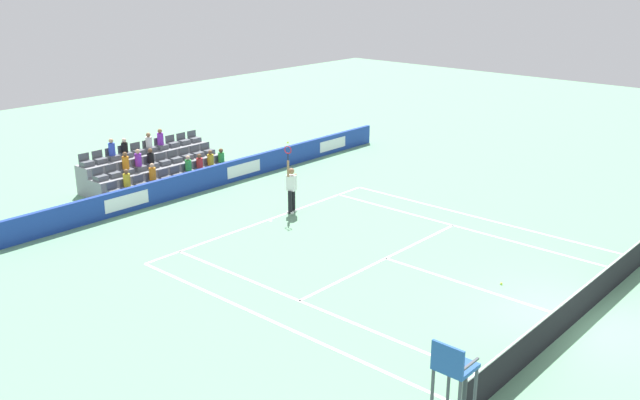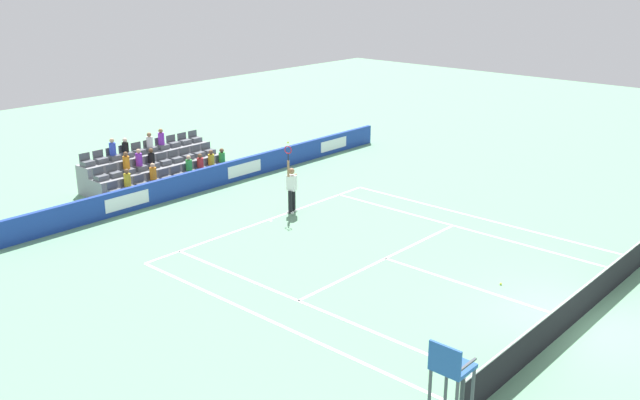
{
  "view_description": "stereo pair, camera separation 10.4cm",
  "coord_description": "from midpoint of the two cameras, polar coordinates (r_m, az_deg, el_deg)",
  "views": [
    {
      "loc": [
        17.33,
        6.15,
        9.1
      ],
      "look_at": [
        -0.61,
        -9.81,
        1.1
      ],
      "focal_mm": 39.77,
      "sensor_mm": 36.0,
      "label": 1
    },
    {
      "loc": [
        17.26,
        6.22,
        9.1
      ],
      "look_at": [
        -0.61,
        -9.81,
        1.1
      ],
      "focal_mm": 39.77,
      "sensor_mm": 36.0,
      "label": 2
    }
  ],
  "objects": [
    {
      "name": "line_singles_sideline_left",
      "position": [
        20.09,
        -0.87,
        -8.49
      ],
      "size": [
        0.1,
        11.89,
        0.01
      ],
      "primitive_type": "cube",
      "color": "white",
      "rests_on": "ground"
    },
    {
      "name": "line_singles_sideline_right",
      "position": [
        26.24,
        11.37,
        -2.24
      ],
      "size": [
        0.1,
        11.89,
        0.01
      ],
      "primitive_type": "cube",
      "color": "white",
      "rests_on": "ground"
    },
    {
      "name": "line_centre_mark",
      "position": [
        26.55,
        -4.18,
        -1.66
      ],
      "size": [
        0.1,
        0.2,
        0.01
      ],
      "primitive_type": "cube",
      "color": "white",
      "rests_on": "ground"
    },
    {
      "name": "stadium_stand",
      "position": [
        31.65,
        -13.25,
        2.27
      ],
      "size": [
        6.2,
        2.85,
        2.19
      ],
      "color": "gray",
      "rests_on": "ground"
    },
    {
      "name": "line_centre_service",
      "position": [
        21.68,
        12.02,
        -6.82
      ],
      "size": [
        0.1,
        6.4,
        0.01
      ],
      "primitive_type": "cube",
      "color": "white",
      "rests_on": "ground"
    },
    {
      "name": "tennis_player",
      "position": [
        27.06,
        -2.42,
        0.97
      ],
      "size": [
        0.53,
        0.4,
        2.85
      ],
      "color": "black",
      "rests_on": "ground"
    },
    {
      "name": "sponsor_barrier",
      "position": [
        29.88,
        -10.66,
        1.32
      ],
      "size": [
        24.24,
        0.22,
        0.94
      ],
      "color": "#193899",
      "rests_on": "ground"
    },
    {
      "name": "umpire_chair",
      "position": [
        14.3,
        10.42,
        -13.91
      ],
      "size": [
        0.7,
        0.7,
        2.34
      ],
      "color": "#474C54",
      "rests_on": "ground"
    },
    {
      "name": "tennis_net",
      "position": [
        20.29,
        20.01,
        -7.88
      ],
      "size": [
        11.97,
        0.1,
        1.07
      ],
      "color": "#33383D",
      "rests_on": "ground"
    },
    {
      "name": "line_service",
      "position": [
        23.24,
        5.18,
        -4.69
      ],
      "size": [
        8.23,
        0.1,
        0.01
      ],
      "primitive_type": "cube",
      "color": "white",
      "rests_on": "ground"
    },
    {
      "name": "line_baseline",
      "position": [
        26.62,
        -4.33,
        -1.61
      ],
      "size": [
        10.97,
        0.1,
        0.01
      ],
      "primitive_type": "cube",
      "color": "white",
      "rests_on": "ground"
    },
    {
      "name": "line_doubles_sideline_left",
      "position": [
        19.22,
        -3.67,
        -9.86
      ],
      "size": [
        0.1,
        11.89,
        0.01
      ],
      "primitive_type": "cube",
      "color": "white",
      "rests_on": "ground"
    },
    {
      "name": "line_doubles_sideline_right",
      "position": [
        27.37,
        12.84,
        -1.47
      ],
      "size": [
        0.1,
        11.89,
        0.01
      ],
      "primitive_type": "cube",
      "color": "white",
      "rests_on": "ground"
    },
    {
      "name": "ground_plane",
      "position": [
        20.5,
        19.86,
        -9.12
      ],
      "size": [
        80.0,
        80.0,
        0.0
      ],
      "primitive_type": "plane",
      "color": "#669E77"
    },
    {
      "name": "loose_tennis_ball",
      "position": [
        21.99,
        14.25,
        -6.53
      ],
      "size": [
        0.07,
        0.07,
        0.07
      ],
      "primitive_type": "sphere",
      "color": "#D1E533",
      "rests_on": "ground"
    }
  ]
}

